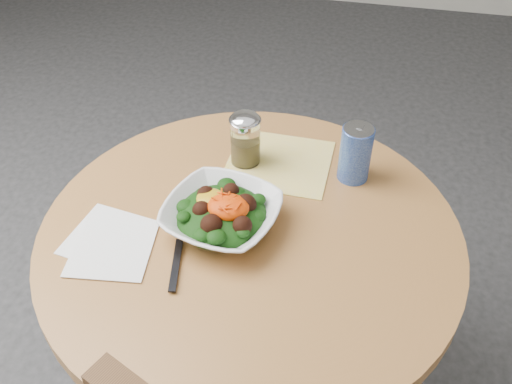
# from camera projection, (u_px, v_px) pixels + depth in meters

# --- Properties ---
(table) EXTENTS (0.90, 0.90, 0.75)m
(table) POSITION_uv_depth(u_px,v_px,m) (251.00, 288.00, 1.34)
(table) COLOR black
(table) RESTS_ON ground
(cloth_napkin) EXTENTS (0.25, 0.23, 0.00)m
(cloth_napkin) POSITION_uv_depth(u_px,v_px,m) (279.00, 162.00, 1.38)
(cloth_napkin) COLOR #E5BB0C
(cloth_napkin) RESTS_ON table
(paper_napkins) EXTENTS (0.20, 0.21, 0.00)m
(paper_napkins) POSITION_uv_depth(u_px,v_px,m) (110.00, 243.00, 1.18)
(paper_napkins) COLOR white
(paper_napkins) RESTS_ON table
(salad_bowl) EXTENTS (0.28, 0.28, 0.09)m
(salad_bowl) POSITION_uv_depth(u_px,v_px,m) (222.00, 214.00, 1.20)
(salad_bowl) COLOR white
(salad_bowl) RESTS_ON table
(fork) EXTENTS (0.06, 0.22, 0.00)m
(fork) POSITION_uv_depth(u_px,v_px,m) (179.00, 247.00, 1.16)
(fork) COLOR black
(fork) RESTS_ON table
(spice_shaker) EXTENTS (0.08, 0.08, 0.14)m
(spice_shaker) POSITION_uv_depth(u_px,v_px,m) (245.00, 139.00, 1.34)
(spice_shaker) COLOR silver
(spice_shaker) RESTS_ON table
(beverage_can) EXTENTS (0.07, 0.07, 0.14)m
(beverage_can) POSITION_uv_depth(u_px,v_px,m) (355.00, 153.00, 1.30)
(beverage_can) COLOR navy
(beverage_can) RESTS_ON table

